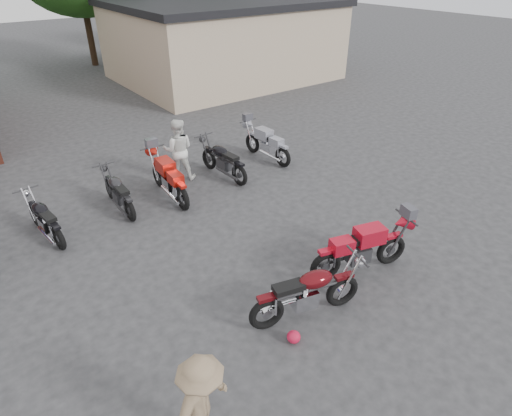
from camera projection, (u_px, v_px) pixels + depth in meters
ground at (282, 303)px, 8.06m from camera, size 90.00×90.00×0.00m
stucco_building at (223, 42)px, 21.85m from camera, size 10.00×8.00×3.50m
vintage_motorcycle at (309, 290)px, 7.48m from camera, size 2.19×1.19×1.21m
sportbike at (363, 246)px, 8.57m from camera, size 2.24×1.27×1.23m
helmet at (294, 337)px, 7.20m from camera, size 0.31×0.31×0.22m
person_light at (178, 150)px, 12.08m from camera, size 1.09×1.02×1.78m
person_tan at (203, 406)px, 5.33m from camera, size 1.20×1.03×1.62m
row_bike_2 at (44, 217)px, 9.69m from camera, size 0.83×1.88×1.05m
row_bike_3 at (118, 190)px, 10.76m from camera, size 0.63×1.85×1.07m
row_bike_4 at (168, 176)px, 11.27m from camera, size 0.83×2.17×1.24m
row_bike_5 at (223, 158)px, 12.35m from camera, size 0.81×2.04×1.16m
row_bike_6 at (266, 142)px, 13.42m from camera, size 0.78×2.04×1.16m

